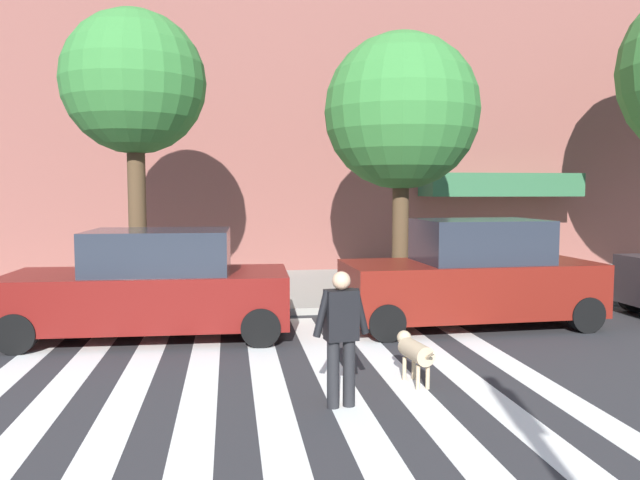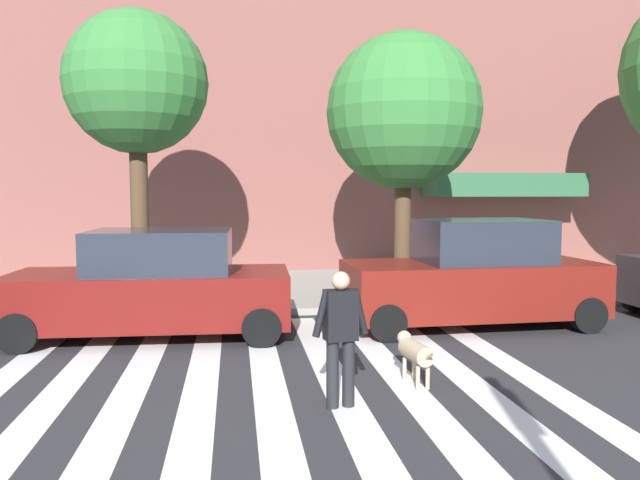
{
  "view_description": "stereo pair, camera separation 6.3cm",
  "coord_description": "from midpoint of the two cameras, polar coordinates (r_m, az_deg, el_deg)",
  "views": [
    {
      "loc": [
        -1.48,
        1.55,
        2.6
      ],
      "look_at": [
        -0.29,
        9.48,
        1.94
      ],
      "focal_mm": 34.1,
      "sensor_mm": 36.0,
      "label": 1
    },
    {
      "loc": [
        -1.42,
        1.54,
        2.6
      ],
      "look_at": [
        -0.29,
        9.48,
        1.94
      ],
      "focal_mm": 34.1,
      "sensor_mm": 36.0,
      "label": 2
    }
  ],
  "objects": [
    {
      "name": "street_tree_nearest",
      "position": [
        13.96,
        -17.17,
        13.73
      ],
      "size": [
        3.05,
        3.05,
        6.26
      ],
      "color": "#4C3823",
      "rests_on": "sidewalk_far"
    },
    {
      "name": "pedestrian_dog_walker",
      "position": [
        7.29,
        1.75,
        -8.53
      ],
      "size": [
        0.71,
        0.29,
        1.64
      ],
      "color": "black",
      "rests_on": "ground_plane"
    },
    {
      "name": "crosswalk_stripes",
      "position": [
        6.01,
        -3.43,
        -20.87
      ],
      "size": [
        7.65,
        13.28,
        0.01
      ],
      "color": "silver",
      "rests_on": "ground_plane"
    },
    {
      "name": "street_tree_middle",
      "position": [
        14.26,
        7.53,
        11.76
      ],
      "size": [
        3.54,
        3.54,
        6.0
      ],
      "color": "#4C3823",
      "rests_on": "sidewalk_far"
    },
    {
      "name": "ground_plane",
      "position": [
        6.16,
        6.29,
        -20.24
      ],
      "size": [
        160.0,
        160.0,
        0.0
      ],
      "primitive_type": "plane",
      "color": "#2B2B2D"
    },
    {
      "name": "parked_car_third_in_line",
      "position": [
        11.9,
        13.94,
        -3.36
      ],
      "size": [
        4.8,
        2.07,
        2.04
      ],
      "color": "maroon",
      "rests_on": "ground_plane"
    },
    {
      "name": "sidewalk_far",
      "position": [
        15.61,
        -3.09,
        -4.58
      ],
      "size": [
        80.0,
        6.0,
        0.15
      ],
      "primitive_type": "cube",
      "color": "gray",
      "rests_on": "ground_plane"
    },
    {
      "name": "dog_on_leash",
      "position": [
        8.36,
        8.62,
        -10.26
      ],
      "size": [
        0.35,
        1.0,
        0.65
      ],
      "color": "tan",
      "rests_on": "ground_plane"
    },
    {
      "name": "parked_car_behind_first",
      "position": [
        11.1,
        -15.64,
        -4.24
      ],
      "size": [
        4.89,
        2.16,
        1.9
      ],
      "color": "#621310",
      "rests_on": "ground_plane"
    }
  ]
}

